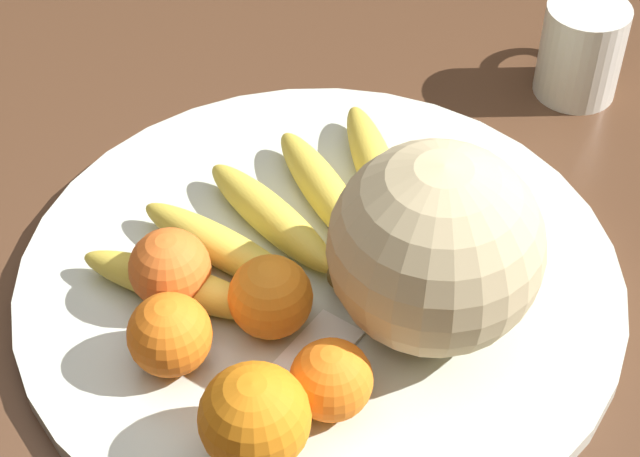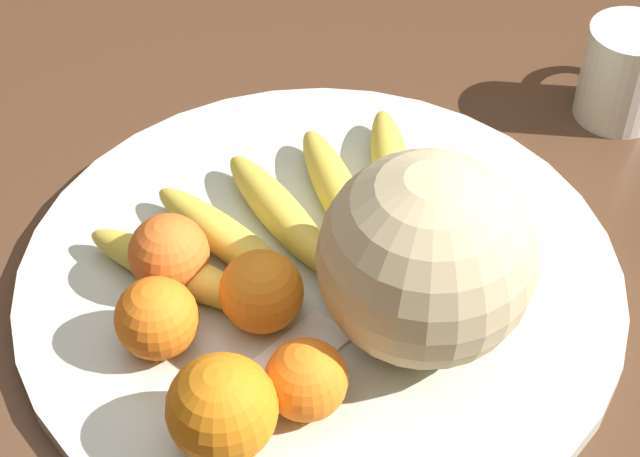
{
  "view_description": "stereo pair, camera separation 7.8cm",
  "coord_description": "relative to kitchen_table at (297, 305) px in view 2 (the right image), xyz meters",
  "views": [
    {
      "loc": [
        0.56,
        0.31,
        1.39
      ],
      "look_at": [
        0.04,
        0.06,
        0.82
      ],
      "focal_mm": 60.0,
      "sensor_mm": 36.0,
      "label": 1
    },
    {
      "loc": [
        0.52,
        0.38,
        1.39
      ],
      "look_at": [
        0.04,
        0.06,
        0.82
      ],
      "focal_mm": 60.0,
      "sensor_mm": 36.0,
      "label": 2
    }
  ],
  "objects": [
    {
      "name": "kitchen_table",
      "position": [
        0.0,
        0.0,
        0.0
      ],
      "size": [
        1.39,
        0.94,
        0.76
      ],
      "color": "#4C301E",
      "rests_on": "ground_plane"
    },
    {
      "name": "fruit_bowl",
      "position": [
        0.04,
        0.06,
        0.11
      ],
      "size": [
        0.48,
        0.48,
        0.02
      ],
      "color": "beige",
      "rests_on": "kitchen_table"
    },
    {
      "name": "melon",
      "position": [
        0.05,
        0.15,
        0.2
      ],
      "size": [
        0.16,
        0.16,
        0.16
      ],
      "color": "#C6B284",
      "rests_on": "fruit_bowl"
    },
    {
      "name": "banana_bunch",
      "position": [
        0.02,
        0.01,
        0.13
      ],
      "size": [
        0.29,
        0.23,
        0.03
      ],
      "rotation": [
        0.0,
        0.0,
        4.3
      ],
      "color": "brown",
      "rests_on": "fruit_bowl"
    },
    {
      "name": "orange_front_left",
      "position": [
        0.12,
        -0.03,
        0.15
      ],
      "size": [
        0.06,
        0.06,
        0.06
      ],
      "color": "orange",
      "rests_on": "fruit_bowl"
    },
    {
      "name": "orange_front_right",
      "position": [
        0.11,
        0.05,
        0.15
      ],
      "size": [
        0.06,
        0.06,
        0.06
      ],
      "color": "orange",
      "rests_on": "fruit_bowl"
    },
    {
      "name": "orange_mid_center",
      "position": [
        0.17,
        0.0,
        0.15
      ],
      "size": [
        0.06,
        0.06,
        0.06
      ],
      "color": "orange",
      "rests_on": "fruit_bowl"
    },
    {
      "name": "orange_back_left",
      "position": [
        0.21,
        0.09,
        0.16
      ],
      "size": [
        0.08,
        0.08,
        0.08
      ],
      "color": "orange",
      "rests_on": "fruit_bowl"
    },
    {
      "name": "orange_back_right",
      "position": [
        0.15,
        0.12,
        0.15
      ],
      "size": [
        0.06,
        0.06,
        0.06
      ],
      "color": "orange",
      "rests_on": "fruit_bowl"
    },
    {
      "name": "produce_tag",
      "position": [
        0.13,
        0.09,
        0.12
      ],
      "size": [
        0.1,
        0.05,
        0.0
      ],
      "rotation": [
        0.0,
        0.0,
        -0.16
      ],
      "color": "white",
      "rests_on": "fruit_bowl"
    },
    {
      "name": "ceramic_mug",
      "position": [
        -0.3,
        0.16,
        0.15
      ],
      "size": [
        0.11,
        0.08,
        0.09
      ],
      "rotation": [
        0.0,
        0.0,
        3.32
      ],
      "color": "beige",
      "rests_on": "kitchen_table"
    }
  ]
}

